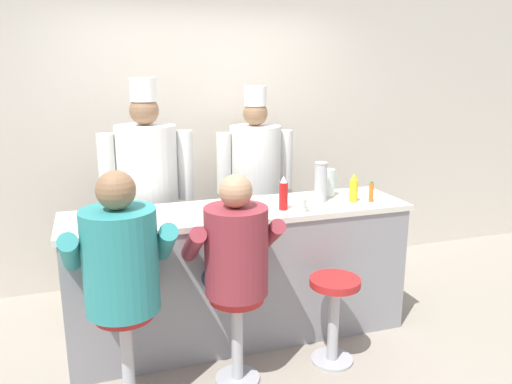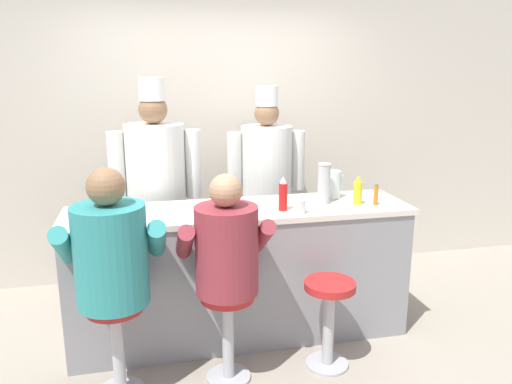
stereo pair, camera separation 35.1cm
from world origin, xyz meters
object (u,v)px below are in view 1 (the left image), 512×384
Objects in this scene: hot_sauce_bottle_orange at (371,192)px; ketchup_bottle_red at (283,194)px; cup_stack_steel at (321,182)px; empty_stool_round at (334,306)px; diner_seated_maroon at (235,257)px; diner_seated_teal at (121,265)px; mustard_bottle_yellow at (354,188)px; cook_in_whites_far at (255,178)px; cereal_bowl at (226,216)px; breakfast_plate at (231,207)px; coffee_mug_white at (301,205)px; water_pitcher_clear at (327,183)px; cook_in_whites_near at (148,187)px.

ketchup_bottle_red is at bearing 179.25° from hot_sauce_bottle_orange.
cup_stack_steel reaches higher than empty_stool_round.
diner_seated_maroon is (-0.47, -0.39, -0.26)m from ketchup_bottle_red.
empty_stool_round is at bearing -1.54° from diner_seated_teal.
ketchup_bottle_red is 1.13× the size of mustard_bottle_yellow.
hot_sauce_bottle_orange is 0.09× the size of cook_in_whites_far.
ketchup_bottle_red is at bearing 18.79° from diner_seated_teal.
hot_sauce_bottle_orange is at bearing -0.75° from ketchup_bottle_red.
empty_stool_round is 1.55m from cook_in_whites_far.
empty_stool_round is at bearing -128.73° from mustard_bottle_yellow.
cereal_bowl reaches higher than empty_stool_round.
breakfast_plate is at bearing 67.50° from cereal_bowl.
cook_in_whites_far is at bearing 114.68° from mustard_bottle_yellow.
cup_stack_steel is 1.01m from diner_seated_maroon.
breakfast_plate is 0.57m from diner_seated_maroon.
breakfast_plate is at bearing 151.65° from coffee_mug_white.
cup_stack_steel is (0.79, 0.23, 0.12)m from cereal_bowl.
hot_sauce_bottle_orange is 1.15m from cereal_bowl.
water_pitcher_clear is 0.71× the size of cup_stack_steel.
breakfast_plate is 0.75× the size of cup_stack_steel.
mustard_bottle_yellow is 1.16m from diner_seated_maroon.
cup_stack_steel reaches higher than cereal_bowl.
ketchup_bottle_red is 0.47m from cereal_bowl.
hot_sauce_bottle_orange is at bearing 40.18° from empty_stool_round.
ketchup_bottle_red reaches higher than breakfast_plate.
cereal_bowl is at bearing 154.32° from empty_stool_round.
cup_stack_steel is at bearing 16.19° from cereal_bowl.
coffee_mug_white reaches higher than empty_stool_round.
breakfast_plate is 0.81m from cook_in_whites_near.
diner_seated_maroon is at bearing -157.63° from mustard_bottle_yellow.
water_pitcher_clear reaches higher than coffee_mug_white.
diner_seated_teal is (-0.69, -0.28, -0.14)m from cereal_bowl.
water_pitcher_clear reaches higher than hot_sauce_bottle_orange.
breakfast_plate is 0.12× the size of cook_in_whites_near.
hot_sauce_bottle_orange reaches higher than coffee_mug_white.
coffee_mug_white is at bearing -136.42° from water_pitcher_clear.
ketchup_bottle_red is at bearing 115.63° from empty_stool_round.
empty_stool_round is at bearing -48.87° from cook_in_whites_near.
hot_sauce_bottle_orange reaches higher than empty_stool_round.
mustard_bottle_yellow reaches higher than water_pitcher_clear.
coffee_mug_white is at bearing 108.31° from empty_stool_round.
cup_stack_steel reaches higher than breakfast_plate.
hot_sauce_bottle_orange is 1.17m from cook_in_whites_far.
cook_in_whites_near is (-1.42, 0.74, -0.05)m from mustard_bottle_yellow.
breakfast_plate is (-0.81, -0.11, -0.09)m from water_pitcher_clear.
diner_seated_maroon reaches higher than mustard_bottle_yellow.
cup_stack_steel reaches higher than coffee_mug_white.
mustard_bottle_yellow reaches higher than coffee_mug_white.
diner_seated_maroon is (-1.17, -0.38, -0.22)m from hot_sauce_bottle_orange.
hot_sauce_bottle_orange is 1.20× the size of coffee_mug_white.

